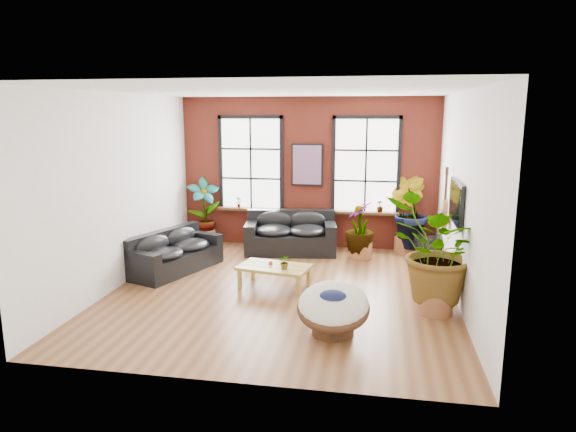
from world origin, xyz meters
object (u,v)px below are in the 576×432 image
at_px(sofa_back, 291,234).
at_px(sofa_left, 173,253).
at_px(papasan_chair, 333,307).
at_px(coffee_table, 274,268).

bearing_deg(sofa_back, sofa_left, -147.64).
height_order(sofa_back, papasan_chair, sofa_back).
distance_m(sofa_left, papasan_chair, 4.25).
height_order(sofa_left, papasan_chair, sofa_left).
relative_size(coffee_table, papasan_chair, 1.29).
distance_m(sofa_back, papasan_chair, 4.49).
distance_m(sofa_back, sofa_left, 2.76).
relative_size(sofa_left, coffee_table, 1.59).
xyz_separation_m(sofa_back, sofa_left, (-2.10, -1.80, -0.06)).
distance_m(sofa_back, coffee_table, 2.46).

